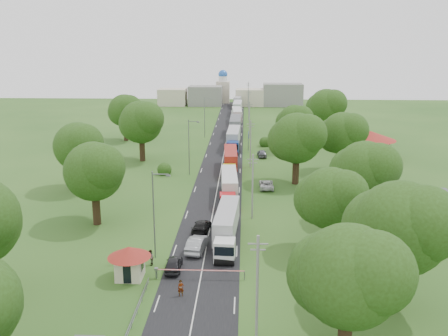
# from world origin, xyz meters

# --- Properties ---
(ground) EXTENTS (260.00, 260.00, 0.00)m
(ground) POSITION_xyz_m (0.00, 0.00, 0.00)
(ground) COLOR #27501A
(ground) RESTS_ON ground
(road) EXTENTS (8.00, 200.00, 0.04)m
(road) POSITION_xyz_m (0.00, 20.00, 0.00)
(road) COLOR black
(road) RESTS_ON ground
(boom_barrier) EXTENTS (9.22, 0.35, 1.18)m
(boom_barrier) POSITION_xyz_m (-1.36, -25.00, 0.89)
(boom_barrier) COLOR slate
(boom_barrier) RESTS_ON ground
(guard_booth) EXTENTS (4.40, 4.40, 3.45)m
(guard_booth) POSITION_xyz_m (-7.20, -25.00, 2.16)
(guard_booth) COLOR beige
(guard_booth) RESTS_ON ground
(guard_rail) EXTENTS (0.10, 17.00, 1.70)m
(guard_rail) POSITION_xyz_m (-5.00, -35.00, 0.00)
(guard_rail) COLOR slate
(guard_rail) RESTS_ON ground
(info_sign) EXTENTS (0.12, 3.10, 4.10)m
(info_sign) POSITION_xyz_m (5.20, 35.00, 3.00)
(info_sign) COLOR slate
(info_sign) RESTS_ON ground
(pole_0) EXTENTS (1.60, 0.24, 9.00)m
(pole_0) POSITION_xyz_m (5.50, -35.00, 4.68)
(pole_0) COLOR gray
(pole_0) RESTS_ON ground
(pole_1) EXTENTS (1.60, 0.24, 9.00)m
(pole_1) POSITION_xyz_m (5.50, -7.00, 4.68)
(pole_1) COLOR gray
(pole_1) RESTS_ON ground
(pole_2) EXTENTS (1.60, 0.24, 9.00)m
(pole_2) POSITION_xyz_m (5.50, 21.00, 4.68)
(pole_2) COLOR gray
(pole_2) RESTS_ON ground
(pole_3) EXTENTS (1.60, 0.24, 9.00)m
(pole_3) POSITION_xyz_m (5.50, 49.00, 4.68)
(pole_3) COLOR gray
(pole_3) RESTS_ON ground
(pole_4) EXTENTS (1.60, 0.24, 9.00)m
(pole_4) POSITION_xyz_m (5.50, 77.00, 4.68)
(pole_4) COLOR gray
(pole_4) RESTS_ON ground
(pole_5) EXTENTS (1.60, 0.24, 9.00)m
(pole_5) POSITION_xyz_m (5.50, 105.00, 4.68)
(pole_5) COLOR gray
(pole_5) RESTS_ON ground
(lamp_0) EXTENTS (2.03, 0.22, 10.00)m
(lamp_0) POSITION_xyz_m (-5.35, -20.00, 5.55)
(lamp_0) COLOR slate
(lamp_0) RESTS_ON ground
(lamp_1) EXTENTS (2.03, 0.22, 10.00)m
(lamp_1) POSITION_xyz_m (-5.35, 15.00, 5.55)
(lamp_1) COLOR slate
(lamp_1) RESTS_ON ground
(lamp_2) EXTENTS (2.03, 0.22, 10.00)m
(lamp_2) POSITION_xyz_m (-5.35, 50.00, 5.55)
(lamp_2) COLOR slate
(lamp_2) RESTS_ON ground
(tree_0) EXTENTS (8.80, 8.80, 11.07)m
(tree_0) POSITION_xyz_m (11.99, -37.84, 7.22)
(tree_0) COLOR #382616
(tree_0) RESTS_ON ground
(tree_1) EXTENTS (9.60, 9.60, 12.05)m
(tree_1) POSITION_xyz_m (17.99, -29.83, 7.85)
(tree_1) COLOR #382616
(tree_1) RESTS_ON ground
(tree_2) EXTENTS (8.00, 8.00, 10.10)m
(tree_2) POSITION_xyz_m (13.99, -17.86, 6.60)
(tree_2) COLOR #382616
(tree_2) RESTS_ON ground
(tree_3) EXTENTS (8.80, 8.80, 11.07)m
(tree_3) POSITION_xyz_m (19.99, -7.84, 7.22)
(tree_3) COLOR #382616
(tree_3) RESTS_ON ground
(tree_4) EXTENTS (9.60, 9.60, 12.05)m
(tree_4) POSITION_xyz_m (12.99, 10.17, 7.85)
(tree_4) COLOR #382616
(tree_4) RESTS_ON ground
(tree_5) EXTENTS (8.80, 8.80, 11.07)m
(tree_5) POSITION_xyz_m (21.99, 18.16, 7.22)
(tree_5) COLOR #382616
(tree_5) RESTS_ON ground
(tree_6) EXTENTS (8.00, 8.00, 10.10)m
(tree_6) POSITION_xyz_m (14.99, 35.14, 6.60)
(tree_6) COLOR #382616
(tree_6) RESTS_ON ground
(tree_7) EXTENTS (9.60, 9.60, 12.05)m
(tree_7) POSITION_xyz_m (23.99, 50.17, 7.85)
(tree_7) COLOR #382616
(tree_7) RESTS_ON ground
(tree_10) EXTENTS (8.80, 8.80, 11.07)m
(tree_10) POSITION_xyz_m (-15.01, -9.84, 7.22)
(tree_10) COLOR #382616
(tree_10) RESTS_ON ground
(tree_11) EXTENTS (8.80, 8.80, 11.07)m
(tree_11) POSITION_xyz_m (-22.01, 5.16, 7.22)
(tree_11) COLOR #382616
(tree_11) RESTS_ON ground
(tree_12) EXTENTS (9.60, 9.60, 12.05)m
(tree_12) POSITION_xyz_m (-16.01, 25.17, 7.85)
(tree_12) COLOR #382616
(tree_12) RESTS_ON ground
(tree_13) EXTENTS (8.80, 8.80, 11.07)m
(tree_13) POSITION_xyz_m (-24.01, 45.16, 7.22)
(tree_13) COLOR #382616
(tree_13) RESTS_ON ground
(house_brick) EXTENTS (8.60, 6.60, 5.20)m
(house_brick) POSITION_xyz_m (26.00, -12.00, 2.65)
(house_brick) COLOR maroon
(house_brick) RESTS_ON ground
(house_cream) EXTENTS (10.08, 10.08, 5.80)m
(house_cream) POSITION_xyz_m (30.00, 30.00, 3.64)
(house_cream) COLOR beige
(house_cream) RESTS_ON ground
(distant_town) EXTENTS (52.00, 8.00, 8.00)m
(distant_town) POSITION_xyz_m (0.68, 110.00, 3.49)
(distant_town) COLOR gray
(distant_town) RESTS_ON ground
(church) EXTENTS (5.00, 5.00, 12.30)m
(church) POSITION_xyz_m (-4.00, 118.00, 5.39)
(church) COLOR beige
(church) RESTS_ON ground
(truck_0) EXTENTS (2.96, 13.66, 3.77)m
(truck_0) POSITION_xyz_m (2.30, -15.07, 2.00)
(truck_0) COLOR white
(truck_0) RESTS_ON ground
(truck_1) EXTENTS (2.92, 13.57, 3.75)m
(truck_1) POSITION_xyz_m (2.08, 1.51, 1.99)
(truck_1) COLOR red
(truck_1) RESTS_ON ground
(truck_2) EXTENTS (2.76, 13.60, 3.76)m
(truck_2) POSITION_xyz_m (1.80, 18.04, 2.00)
(truck_2) COLOR gold
(truck_2) RESTS_ON ground
(truck_3) EXTENTS (2.91, 14.97, 4.14)m
(truck_3) POSITION_xyz_m (1.90, 37.35, 2.20)
(truck_3) COLOR navy
(truck_3) RESTS_ON ground
(truck_4) EXTENTS (2.74, 15.71, 4.36)m
(truck_4) POSITION_xyz_m (2.02, 52.88, 2.31)
(truck_4) COLOR silver
(truck_4) RESTS_ON ground
(truck_5) EXTENTS (3.17, 14.60, 4.03)m
(truck_5) POSITION_xyz_m (2.11, 71.04, 2.14)
(truck_5) COLOR maroon
(truck_5) RESTS_ON ground
(truck_6) EXTENTS (2.88, 14.58, 4.03)m
(truck_6) POSITION_xyz_m (1.99, 87.46, 2.14)
(truck_6) COLOR #2B743B
(truck_6) RESTS_ON ground
(truck_7) EXTENTS (3.20, 14.26, 3.94)m
(truck_7) POSITION_xyz_m (1.95, 104.62, 2.09)
(truck_7) COLOR silver
(truck_7) RESTS_ON ground
(car_lane_front) EXTENTS (1.72, 4.13, 1.40)m
(car_lane_front) POSITION_xyz_m (-3.00, -23.05, 0.70)
(car_lane_front) COLOR black
(car_lane_front) RESTS_ON ground
(car_lane_mid) EXTENTS (2.45, 5.28, 1.68)m
(car_lane_mid) POSITION_xyz_m (-1.00, -18.00, 0.84)
(car_lane_mid) COLOR gray
(car_lane_mid) RESTS_ON ground
(car_lane_rear) EXTENTS (2.42, 4.94, 1.38)m
(car_lane_rear) POSITION_xyz_m (-1.00, -12.00, 0.69)
(car_lane_rear) COLOR black
(car_lane_rear) RESTS_ON ground
(car_verge_near) EXTENTS (2.31, 4.92, 1.36)m
(car_verge_near) POSITION_xyz_m (8.00, 7.03, 0.68)
(car_verge_near) COLOR silver
(car_verge_near) RESTS_ON ground
(car_verge_far) EXTENTS (2.05, 4.48, 1.49)m
(car_verge_far) POSITION_xyz_m (8.00, 29.39, 0.75)
(car_verge_far) COLOR #5C5E64
(car_verge_far) RESTS_ON ground
(pedestrian_near) EXTENTS (0.63, 0.46, 1.61)m
(pedestrian_near) POSITION_xyz_m (-1.54, -28.50, 0.81)
(pedestrian_near) COLOR gray
(pedestrian_near) RESTS_ON ground
(pedestrian_booth) EXTENTS (0.74, 0.91, 1.73)m
(pedestrian_booth) POSITION_xyz_m (-5.65, -22.00, 0.86)
(pedestrian_booth) COLOR gray
(pedestrian_booth) RESTS_ON ground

